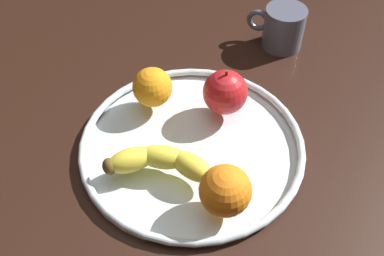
# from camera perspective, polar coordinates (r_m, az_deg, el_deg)

# --- Properties ---
(ground_plane) EXTENTS (1.68, 1.68, 0.04)m
(ground_plane) POSITION_cam_1_polar(r_m,az_deg,el_deg) (0.72, -0.00, -3.63)
(ground_plane) COLOR black
(fruit_bowl) EXTENTS (0.35, 0.35, 0.02)m
(fruit_bowl) POSITION_cam_1_polar(r_m,az_deg,el_deg) (0.70, -0.00, -2.14)
(fruit_bowl) COLOR silver
(fruit_bowl) RESTS_ON ground_plane
(banana) EXTENTS (0.16, 0.08, 0.04)m
(banana) POSITION_cam_1_polar(r_m,az_deg,el_deg) (0.64, -4.13, -4.24)
(banana) COLOR yellow
(banana) RESTS_ON fruit_bowl
(apple) EXTENTS (0.07, 0.07, 0.08)m
(apple) POSITION_cam_1_polar(r_m,az_deg,el_deg) (0.71, 4.23, 4.55)
(apple) COLOR red
(apple) RESTS_ON fruit_bowl
(orange_front_right) EXTENTS (0.06, 0.06, 0.06)m
(orange_front_right) POSITION_cam_1_polar(r_m,az_deg,el_deg) (0.73, -5.05, 5.18)
(orange_front_right) COLOR orange
(orange_front_right) RESTS_ON fruit_bowl
(orange_back_left) EXTENTS (0.07, 0.07, 0.07)m
(orange_back_left) POSITION_cam_1_polar(r_m,az_deg,el_deg) (0.59, 4.24, -7.92)
(orange_back_left) COLOR orange
(orange_back_left) RESTS_ON fruit_bowl
(ambient_mug) EXTENTS (0.11, 0.08, 0.08)m
(ambient_mug) POSITION_cam_1_polar(r_m,az_deg,el_deg) (0.89, 11.43, 12.38)
(ambient_mug) COLOR #515366
(ambient_mug) RESTS_ON ground_plane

